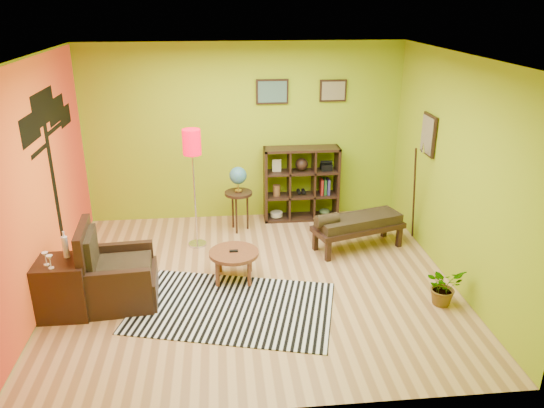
{
  "coord_description": "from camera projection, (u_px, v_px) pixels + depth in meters",
  "views": [
    {
      "loc": [
        -0.38,
        -5.94,
        3.42
      ],
      "look_at": [
        0.23,
        0.06,
        1.05
      ],
      "focal_mm": 35.0,
      "sensor_mm": 36.0,
      "label": 1
    }
  ],
  "objects": [
    {
      "name": "floor_lamp",
      "position": [
        192.0,
        153.0,
        7.29
      ],
      "size": [
        0.26,
        0.26,
        1.73
      ],
      "color": "silver",
      "rests_on": "ground"
    },
    {
      "name": "room_shell",
      "position": [
        245.0,
        146.0,
        6.13
      ],
      "size": [
        5.04,
        4.54,
        2.82
      ],
      "color": "#90AD17",
      "rests_on": "ground"
    },
    {
      "name": "cube_shelf",
      "position": [
        302.0,
        184.0,
        8.53
      ],
      "size": [
        1.2,
        0.35,
        1.2
      ],
      "color": "black",
      "rests_on": "ground"
    },
    {
      "name": "coffee_table",
      "position": [
        234.0,
        255.0,
        6.75
      ],
      "size": [
        0.63,
        0.63,
        0.41
      ],
      "color": "brown",
      "rests_on": "ground"
    },
    {
      "name": "globe_table",
      "position": [
        238.0,
        183.0,
        8.03
      ],
      "size": [
        0.42,
        0.42,
        1.03
      ],
      "color": "black",
      "rests_on": "ground"
    },
    {
      "name": "ground",
      "position": [
        255.0,
        282.0,
        6.78
      ],
      "size": [
        5.0,
        5.0,
        0.0
      ],
      "primitive_type": "plane",
      "color": "tan",
      "rests_on": "ground"
    },
    {
      "name": "side_cabinet",
      "position": [
        64.0,
        287.0,
        6.01
      ],
      "size": [
        0.57,
        0.52,
        0.99
      ],
      "color": "black",
      "rests_on": "ground"
    },
    {
      "name": "zebra_rug",
      "position": [
        232.0,
        307.0,
        6.23
      ],
      "size": [
        2.62,
        2.0,
        0.01
      ],
      "primitive_type": "cube",
      "rotation": [
        0.0,
        0.0,
        -0.26
      ],
      "color": "white",
      "rests_on": "ground"
    },
    {
      "name": "armchair",
      "position": [
        116.0,
        278.0,
        6.27
      ],
      "size": [
        0.89,
        0.89,
        1.0
      ],
      "color": "black",
      "rests_on": "ground"
    },
    {
      "name": "bench",
      "position": [
        356.0,
        224.0,
        7.55
      ],
      "size": [
        1.4,
        0.84,
        0.61
      ],
      "color": "black",
      "rests_on": "ground"
    },
    {
      "name": "potted_plant",
      "position": [
        443.0,
        290.0,
        6.26
      ],
      "size": [
        0.54,
        0.57,
        0.37
      ],
      "primitive_type": "imported",
      "rotation": [
        0.0,
        0.0,
        0.29
      ],
      "color": "#26661E",
      "rests_on": "ground"
    }
  ]
}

